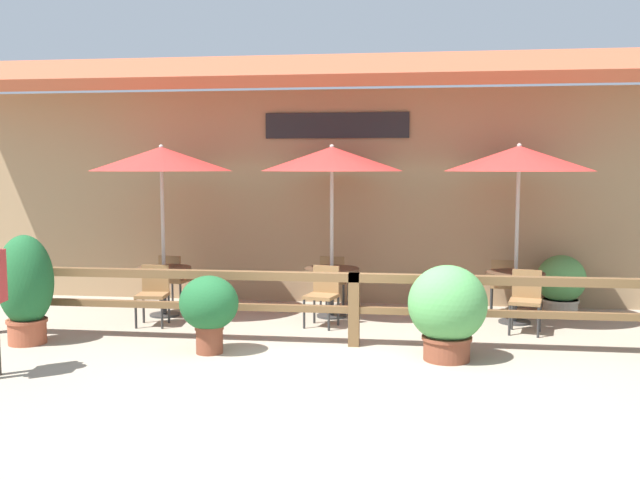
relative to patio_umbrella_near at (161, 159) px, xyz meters
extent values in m
plane|color=#9E937F|center=(3.09, -2.55, -2.43)|extent=(60.00, 60.00, 0.00)
cube|color=#997A56|center=(3.09, 1.65, -0.63)|extent=(14.00, 0.40, 3.60)
cube|color=#B25133|center=(3.09, 1.10, 1.45)|extent=(14.28, 1.48, 0.70)
cube|color=black|center=(2.54, 1.42, 0.57)|extent=(2.41, 0.04, 0.42)
cube|color=brown|center=(3.09, -1.50, -1.53)|extent=(10.40, 0.14, 0.11)
cube|color=brown|center=(3.09, -1.50, -1.95)|extent=(10.40, 0.10, 0.09)
cube|color=brown|center=(3.09, -1.50, -1.95)|extent=(0.14, 0.14, 0.95)
cylinder|color=#B7B2A8|center=(0.00, 0.00, -1.27)|extent=(0.06, 0.06, 2.30)
cone|color=red|center=(0.00, 0.00, 0.01)|extent=(2.16, 2.16, 0.37)
sphere|color=#B2ADA3|center=(0.00, 0.00, 0.19)|extent=(0.07, 0.07, 0.07)
cylinder|color=#4C3826|center=(0.00, 0.00, -1.69)|extent=(0.85, 0.85, 0.05)
cylinder|color=#333333|center=(0.00, 0.00, -2.07)|extent=(0.07, 0.07, 0.71)
cylinder|color=#333333|center=(0.00, 0.00, -2.41)|extent=(0.47, 0.47, 0.03)
cube|color=olive|center=(0.08, -0.71, -1.98)|extent=(0.46, 0.46, 0.05)
cube|color=olive|center=(0.06, -0.52, -1.75)|extent=(0.40, 0.07, 0.40)
cylinder|color=#2D2D2D|center=(-0.10, -0.92, -2.21)|extent=(0.04, 0.04, 0.42)
cylinder|color=#2D2D2D|center=(0.28, -0.88, -2.21)|extent=(0.04, 0.04, 0.42)
cylinder|color=#2D2D2D|center=(-0.13, -0.54, -2.21)|extent=(0.04, 0.04, 0.42)
cylinder|color=#2D2D2D|center=(0.25, -0.50, -2.21)|extent=(0.04, 0.04, 0.42)
cube|color=olive|center=(-0.05, 0.71, -1.98)|extent=(0.50, 0.50, 0.05)
cube|color=olive|center=(-0.09, 0.52, -1.75)|extent=(0.40, 0.12, 0.40)
cylinder|color=#2D2D2D|center=(0.17, 0.86, -2.21)|extent=(0.04, 0.04, 0.42)
cylinder|color=#2D2D2D|center=(-0.20, 0.94, -2.21)|extent=(0.04, 0.04, 0.42)
cylinder|color=#2D2D2D|center=(0.09, 0.48, -2.21)|extent=(0.04, 0.04, 0.42)
cylinder|color=#2D2D2D|center=(-0.28, 0.56, -2.21)|extent=(0.04, 0.04, 0.42)
cylinder|color=#B7B2A8|center=(2.59, 0.26, -1.27)|extent=(0.06, 0.06, 2.30)
cone|color=red|center=(2.59, 0.26, 0.01)|extent=(2.16, 2.16, 0.37)
sphere|color=#B2ADA3|center=(2.59, 0.26, 0.19)|extent=(0.07, 0.07, 0.07)
cylinder|color=#4C3826|center=(2.59, 0.26, -1.69)|extent=(0.85, 0.85, 0.05)
cylinder|color=#333333|center=(2.59, 0.26, -2.07)|extent=(0.07, 0.07, 0.71)
cylinder|color=#333333|center=(2.59, 0.26, -2.41)|extent=(0.47, 0.47, 0.03)
cube|color=olive|center=(2.53, -0.46, -1.98)|extent=(0.51, 0.51, 0.05)
cube|color=olive|center=(2.57, -0.28, -1.75)|extent=(0.40, 0.13, 0.40)
cylinder|color=#2D2D2D|center=(2.30, -0.60, -2.21)|extent=(0.04, 0.04, 0.42)
cylinder|color=#2D2D2D|center=(2.66, -0.69, -2.21)|extent=(0.04, 0.04, 0.42)
cylinder|color=#2D2D2D|center=(2.39, -0.23, -2.21)|extent=(0.04, 0.04, 0.42)
cylinder|color=#2D2D2D|center=(2.76, -0.32, -2.21)|extent=(0.04, 0.04, 0.42)
cube|color=olive|center=(2.56, 0.99, -1.98)|extent=(0.47, 0.47, 0.05)
cube|color=olive|center=(2.54, 0.80, -1.75)|extent=(0.40, 0.09, 0.40)
cylinder|color=#2D2D2D|center=(2.77, 1.15, -2.21)|extent=(0.04, 0.04, 0.42)
cylinder|color=#2D2D2D|center=(2.39, 1.20, -2.21)|extent=(0.04, 0.04, 0.42)
cylinder|color=#2D2D2D|center=(2.72, 0.78, -2.21)|extent=(0.04, 0.04, 0.42)
cylinder|color=#2D2D2D|center=(2.35, 0.82, -2.21)|extent=(0.04, 0.04, 0.42)
cylinder|color=#B7B2A8|center=(5.34, 0.19, -1.27)|extent=(0.06, 0.06, 2.30)
cone|color=red|center=(5.34, 0.19, 0.01)|extent=(2.16, 2.16, 0.37)
sphere|color=#B2ADA3|center=(5.34, 0.19, 0.19)|extent=(0.07, 0.07, 0.07)
cylinder|color=#4C3826|center=(5.34, 0.19, -1.69)|extent=(0.85, 0.85, 0.05)
cylinder|color=#333333|center=(5.34, 0.19, -2.07)|extent=(0.07, 0.07, 0.71)
cylinder|color=#333333|center=(5.34, 0.19, -2.41)|extent=(0.47, 0.47, 0.03)
cube|color=olive|center=(5.38, -0.50, -1.98)|extent=(0.50, 0.50, 0.05)
cube|color=olive|center=(5.43, -0.32, -1.75)|extent=(0.40, 0.12, 0.40)
cylinder|color=#2D2D2D|center=(5.16, -0.65, -2.21)|extent=(0.04, 0.04, 0.42)
cylinder|color=#2D2D2D|center=(5.53, -0.73, -2.21)|extent=(0.04, 0.04, 0.42)
cylinder|color=#2D2D2D|center=(5.24, -0.28, -2.21)|extent=(0.04, 0.04, 0.42)
cylinder|color=#2D2D2D|center=(5.61, -0.36, -2.21)|extent=(0.04, 0.04, 0.42)
cube|color=olive|center=(5.26, 0.88, -1.98)|extent=(0.47, 0.47, 0.05)
cube|color=olive|center=(5.24, 0.69, -1.75)|extent=(0.40, 0.09, 0.40)
cylinder|color=#2D2D2D|center=(5.48, 1.04, -2.21)|extent=(0.04, 0.04, 0.42)
cylinder|color=#2D2D2D|center=(5.10, 1.09, -2.21)|extent=(0.04, 0.04, 0.42)
cylinder|color=#2D2D2D|center=(5.43, 0.66, -2.21)|extent=(0.04, 0.04, 0.42)
cylinder|color=#2D2D2D|center=(5.05, 0.71, -2.21)|extent=(0.04, 0.04, 0.42)
cylinder|color=brown|center=(4.25, -2.03, -2.28)|extent=(0.56, 0.56, 0.29)
cylinder|color=brown|center=(4.25, -2.03, -2.16)|extent=(0.60, 0.60, 0.04)
ellipsoid|color=#4C934C|center=(4.25, -2.03, -1.74)|extent=(0.94, 0.85, 0.93)
cylinder|color=#9E4C33|center=(-1.17, -1.95, -2.26)|extent=(0.48, 0.48, 0.33)
cylinder|color=#9E4C33|center=(-1.17, -1.95, -2.12)|extent=(0.52, 0.52, 0.04)
ellipsoid|color=#1E5B2D|center=(-1.17, -1.95, -1.59)|extent=(0.73, 0.66, 1.20)
cylinder|color=brown|center=(1.34, -2.10, -2.26)|extent=(0.33, 0.33, 0.34)
cylinder|color=brown|center=(1.34, -2.10, -2.10)|extent=(0.36, 0.36, 0.04)
ellipsoid|color=#1E5B2D|center=(1.34, -2.10, -1.79)|extent=(0.74, 0.66, 0.68)
cylinder|color=#B7AD99|center=(6.15, 1.00, -2.31)|extent=(0.53, 0.53, 0.23)
cylinder|color=#B7AD99|center=(6.15, 1.00, -2.22)|extent=(0.57, 0.57, 0.04)
ellipsoid|color=#4C934C|center=(6.15, 1.00, -1.88)|extent=(0.76, 0.69, 0.76)
camera|label=1|loc=(3.85, -10.52, -0.13)|focal=40.00mm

